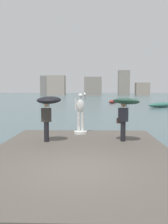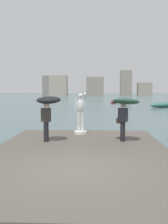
{
  "view_description": "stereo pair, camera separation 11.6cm",
  "coord_description": "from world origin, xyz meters",
  "px_view_note": "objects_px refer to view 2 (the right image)",
  "views": [
    {
      "loc": [
        0.43,
        -7.1,
        2.66
      ],
      "look_at": [
        0.0,
        5.69,
        1.55
      ],
      "focal_mm": 40.61,
      "sensor_mm": 36.0,
      "label": 1
    },
    {
      "loc": [
        0.54,
        -7.1,
        2.66
      ],
      "look_at": [
        0.0,
        5.69,
        1.55
      ],
      "focal_mm": 40.61,
      "sensor_mm": 36.0,
      "label": 2
    }
  ],
  "objects_px": {
    "boat_mid": "(163,105)",
    "onlooker_left": "(48,105)",
    "onlooker_right": "(125,106)",
    "statue_white_figure": "(81,116)",
    "boat_far": "(115,101)"
  },
  "relations": [
    {
      "from": "boat_mid",
      "to": "onlooker_left",
      "type": "bearing_deg",
      "value": -113.83
    },
    {
      "from": "onlooker_right",
      "to": "boat_mid",
      "type": "distance_m",
      "value": 29.82
    },
    {
      "from": "statue_white_figure",
      "to": "onlooker_left",
      "type": "relative_size",
      "value": 1.05
    },
    {
      "from": "onlooker_left",
      "to": "onlooker_right",
      "type": "height_order",
      "value": "onlooker_left"
    },
    {
      "from": "onlooker_left",
      "to": "boat_mid",
      "type": "height_order",
      "value": "onlooker_left"
    },
    {
      "from": "onlooker_right",
      "to": "boat_far",
      "type": "xyz_separation_m",
      "value": [
        2.8,
        41.0,
        -1.64
      ]
    },
    {
      "from": "boat_mid",
      "to": "onlooker_right",
      "type": "bearing_deg",
      "value": -108.06
    },
    {
      "from": "statue_white_figure",
      "to": "boat_far",
      "type": "xyz_separation_m",
      "value": [
        4.87,
        39.12,
        -0.98
      ]
    },
    {
      "from": "boat_mid",
      "to": "boat_far",
      "type": "distance_m",
      "value": 14.22
    },
    {
      "from": "statue_white_figure",
      "to": "boat_mid",
      "type": "distance_m",
      "value": 28.76
    },
    {
      "from": "onlooker_left",
      "to": "onlooker_right",
      "type": "xyz_separation_m",
      "value": [
        3.37,
        0.2,
        -0.05
      ]
    },
    {
      "from": "statue_white_figure",
      "to": "onlooker_right",
      "type": "height_order",
      "value": "statue_white_figure"
    },
    {
      "from": "onlooker_right",
      "to": "boat_far",
      "type": "relative_size",
      "value": 0.43
    },
    {
      "from": "onlooker_left",
      "to": "boat_far",
      "type": "relative_size",
      "value": 0.44
    },
    {
      "from": "statue_white_figure",
      "to": "boat_far",
      "type": "height_order",
      "value": "statue_white_figure"
    }
  ]
}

